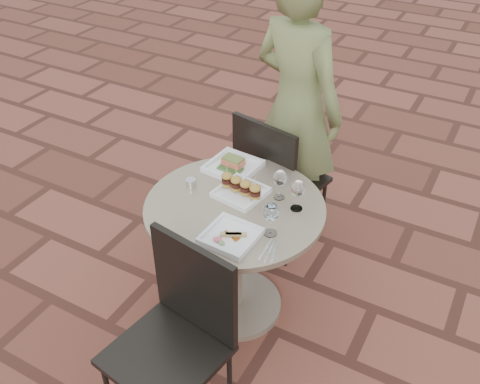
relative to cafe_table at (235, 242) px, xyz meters
The scene contains 13 objects.
ground 0.56m from the cafe_table, 10.72° to the right, with size 60.00×60.00×0.00m, color brown.
cafe_table is the anchor object (origin of this frame).
chair_far 0.58m from the cafe_table, 95.62° to the left, with size 0.52×0.52×0.93m.
chair_near 0.65m from the cafe_table, 82.03° to the right, with size 0.50×0.50×0.93m.
diner 0.93m from the cafe_table, 93.45° to the left, with size 0.63×0.41×1.73m, color olive.
plate_salmon 0.42m from the cafe_table, 120.91° to the left, with size 0.28×0.28×0.07m.
plate_sliders 0.30m from the cafe_table, 99.62° to the left, with size 0.26×0.26×0.15m.
plate_tuna 0.36m from the cafe_table, 65.01° to the right, with size 0.24×0.24×0.03m.
wine_glass_right 0.46m from the cafe_table, 23.51° to the right, with size 0.07×0.07×0.17m.
wine_glass_mid 0.43m from the cafe_table, 44.87° to the left, with size 0.07×0.07×0.16m.
wine_glass_far 0.47m from the cafe_table, 23.32° to the left, with size 0.07×0.07×0.17m.
steel_ramekin 0.39m from the cafe_table, behind, with size 0.05×0.05×0.04m, color silver.
cutlery_set 0.45m from the cafe_table, 35.77° to the right, with size 0.08×0.17×0.00m, color silver, non-canonical shape.
Camera 1 is at (0.75, -1.76, 2.34)m, focal length 40.00 mm.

